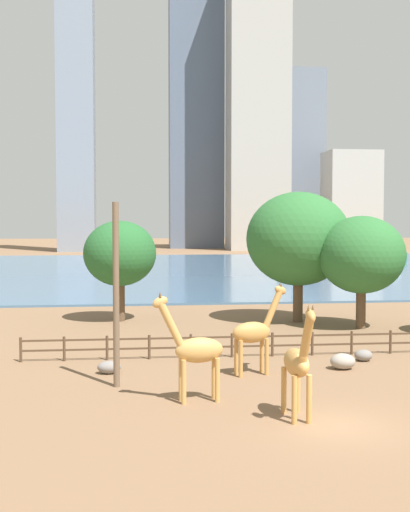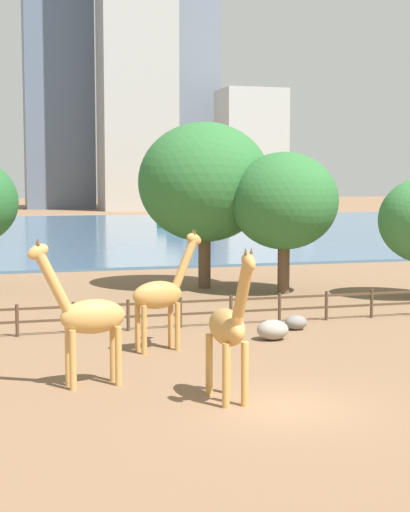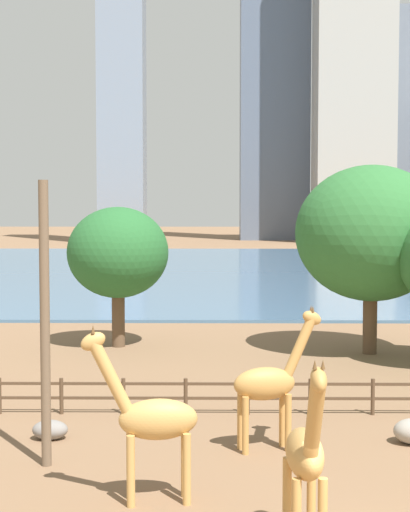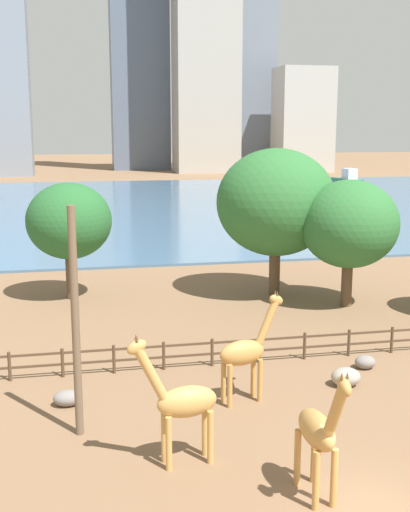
{
  "view_description": "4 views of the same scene",
  "coord_description": "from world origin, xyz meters",
  "views": [
    {
      "loc": [
        -7.08,
        -21.9,
        7.25
      ],
      "look_at": [
        -2.59,
        18.87,
        5.13
      ],
      "focal_mm": 45.0,
      "sensor_mm": 36.0,
      "label": 1
    },
    {
      "loc": [
        -7.73,
        -19.43,
        6.1
      ],
      "look_at": [
        1.13,
        11.04,
        3.1
      ],
      "focal_mm": 55.0,
      "sensor_mm": 36.0,
      "label": 2
    },
    {
      "loc": [
        -3.12,
        -15.58,
        7.4
      ],
      "look_at": [
        -3.56,
        25.81,
        4.81
      ],
      "focal_mm": 55.0,
      "sensor_mm": 36.0,
      "label": 3
    },
    {
      "loc": [
        -7.77,
        -15.2,
        10.6
      ],
      "look_at": [
        0.42,
        24.9,
        2.56
      ],
      "focal_mm": 45.0,
      "sensor_mm": 36.0,
      "label": 4
    }
  ],
  "objects": [
    {
      "name": "skyline_block_left",
      "position": [
        40.58,
        161.7,
        25.51
      ],
      "size": [
        12.99,
        11.81,
        51.02
      ],
      "primitive_type": "cube",
      "color": "slate",
      "rests_on": "ground"
    },
    {
      "name": "harbor_water",
      "position": [
        0.0,
        77.0,
        0.1
      ],
      "size": [
        180.0,
        86.0,
        0.2
      ],
      "primitive_type": "cube",
      "color": "#476B8C",
      "rests_on": "ground"
    },
    {
      "name": "giraffe_tall",
      "position": [
        -1.14,
        0.89,
        2.1
      ],
      "size": [
        0.88,
        2.97,
        4.45
      ],
      "rotation": [
        0.0,
        0.0,
        4.76
      ],
      "color": "#C18C47",
      "rests_on": "ground"
    },
    {
      "name": "tree_left_small",
      "position": [
        4.8,
        23.74,
        6.08
      ],
      "size": [
        7.59,
        7.59,
        9.52
      ],
      "color": "brown",
      "rests_on": "ground"
    },
    {
      "name": "tree_right_tall",
      "position": [
        -8.15,
        25.59,
        4.98
      ],
      "size": [
        5.34,
        5.34,
        7.42
      ],
      "color": "brown",
      "rests_on": "ground"
    },
    {
      "name": "boat_ferry",
      "position": [
        17.37,
        77.82,
        1.15
      ],
      "size": [
        6.04,
        6.09,
        5.68
      ],
      "rotation": [
        0.0,
        0.0,
        5.49
      ],
      "color": "#337259",
      "rests_on": "harbor_water"
    },
    {
      "name": "giraffe_young",
      "position": [
        -1.41,
        7.95,
        2.06
      ],
      "size": [
        2.89,
        1.22,
        4.39
      ],
      "rotation": [
        0.0,
        0.0,
        0.25
      ],
      "color": "#C18C47",
      "rests_on": "ground"
    },
    {
      "name": "skyline_tower_glass",
      "position": [
        10.61,
        162.0,
        49.86
      ],
      "size": [
        15.32,
        8.02,
        99.73
      ],
      "primitive_type": "cube",
      "color": "slate",
      "rests_on": "ground"
    },
    {
      "name": "skyline_block_central",
      "position": [
        25.76,
        147.61,
        40.85
      ],
      "size": [
        15.87,
        10.9,
        81.7
      ],
      "primitive_type": "cube",
      "color": "#ADA89E",
      "rests_on": "ground"
    },
    {
      "name": "skyline_tower_needle",
      "position": [
        -21.56,
        143.78,
        45.06
      ],
      "size": [
        9.17,
        9.06,
        90.12
      ],
      "primitive_type": "cube",
      "color": "gray",
      "rests_on": "ground"
    },
    {
      "name": "enclosure_fence",
      "position": [
        -0.32,
        12.0,
        0.76
      ],
      "size": [
        26.12,
        0.14,
        1.3
      ],
      "color": "#4C3826",
      "rests_on": "ground"
    },
    {
      "name": "boulder_by_pole",
      "position": [
        -8.32,
        8.94,
        0.31
      ],
      "size": [
        1.14,
        0.82,
        0.61
      ],
      "primitive_type": "ellipsoid",
      "color": "gray",
      "rests_on": "ground"
    },
    {
      "name": "utility_pole",
      "position": [
        -7.9,
        6.41,
        4.08
      ],
      "size": [
        0.28,
        0.28,
        8.17
      ],
      "primitive_type": "cylinder",
      "color": "brown",
      "rests_on": "ground"
    },
    {
      "name": "ground_plane",
      "position": [
        0.0,
        80.0,
        0.0
      ],
      "size": [
        400.0,
        400.0,
        0.0
      ],
      "primitive_type": "plane",
      "color": "brown"
    },
    {
      "name": "giraffe_companion",
      "position": [
        -4.66,
        3.66,
        2.12
      ],
      "size": [
        3.01,
        1.03,
        4.5
      ],
      "rotation": [
        0.0,
        0.0,
        3.26
      ],
      "color": "tan",
      "rests_on": "ground"
    }
  ]
}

